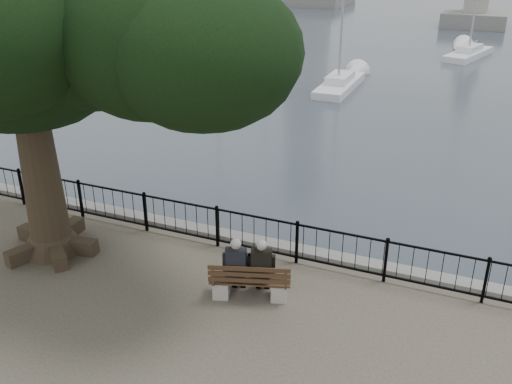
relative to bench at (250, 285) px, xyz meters
The scene contains 11 objects.
harbor 2.39m from the bench, 104.69° to the left, with size 260.00×260.00×1.20m.
railing 1.79m from the bench, 108.80° to the left, with size 22.06×0.06×1.00m.
bench is the anchor object (origin of this frame).
person_left 0.44m from the bench, behind, with size 0.54×0.75×1.39m.
person_right 0.42m from the bench, 39.94° to the left, with size 0.54×0.75×1.39m.
tree 6.67m from the bench, behind, with size 10.00×6.98×8.16m.
lion_monument 49.14m from the bench, 88.33° to the left, with size 5.61×5.61×8.38m.
sailboat_a 21.28m from the bench, 117.86° to the left, with size 3.32×5.45×10.68m.
sailboat_b 21.83m from the bench, 100.19° to the left, with size 1.57×5.60×11.17m.
sailboat_e 34.16m from the bench, 110.95° to the left, with size 1.86×6.21×14.56m.
sailboat_f 33.67m from the bench, 86.48° to the left, with size 3.05×5.88×12.68m.
Camera 1 is at (4.49, -8.20, 6.88)m, focal length 40.00 mm.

